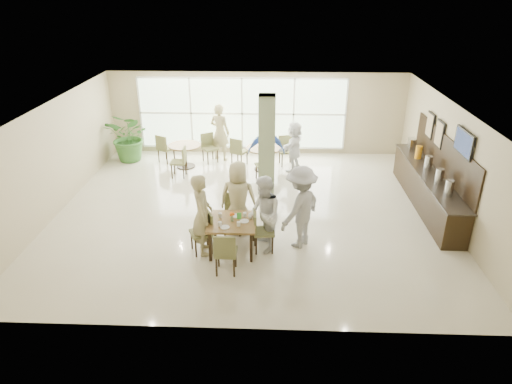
{
  "coord_description": "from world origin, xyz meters",
  "views": [
    {
      "loc": [
        0.58,
        -10.69,
        5.51
      ],
      "look_at": [
        0.2,
        -1.2,
        1.1
      ],
      "focal_mm": 32.0,
      "sensor_mm": 36.0,
      "label": 1
    }
  ],
  "objects_px": {
    "teen_left": "(202,214)",
    "teen_right": "(264,215)",
    "buffet_counter": "(428,186)",
    "adult_a": "(266,152)",
    "round_table_left": "(185,150)",
    "potted_plant": "(130,137)",
    "round_table_right": "(264,152)",
    "adult_standing": "(220,132)",
    "teen_far": "(238,198)",
    "teen_standing": "(301,207)",
    "adult_b": "(294,146)",
    "main_table": "(232,224)"
  },
  "relations": [
    {
      "from": "teen_left",
      "to": "adult_a",
      "type": "bearing_deg",
      "value": -32.0
    },
    {
      "from": "round_table_left",
      "to": "teen_left",
      "type": "relative_size",
      "value": 0.57
    },
    {
      "from": "round_table_right",
      "to": "buffet_counter",
      "type": "distance_m",
      "value": 5.03
    },
    {
      "from": "main_table",
      "to": "teen_standing",
      "type": "relative_size",
      "value": 0.55
    },
    {
      "from": "round_table_left",
      "to": "buffet_counter",
      "type": "bearing_deg",
      "value": -20.08
    },
    {
      "from": "round_table_right",
      "to": "potted_plant",
      "type": "distance_m",
      "value": 4.49
    },
    {
      "from": "main_table",
      "to": "teen_left",
      "type": "bearing_deg",
      "value": -174.25
    },
    {
      "from": "teen_right",
      "to": "round_table_right",
      "type": "bearing_deg",
      "value": 165.56
    },
    {
      "from": "teen_far",
      "to": "adult_standing",
      "type": "bearing_deg",
      "value": -73.49
    },
    {
      "from": "buffet_counter",
      "to": "teen_far",
      "type": "xyz_separation_m",
      "value": [
        -4.92,
        -1.6,
        0.34
      ]
    },
    {
      "from": "round_table_left",
      "to": "adult_standing",
      "type": "height_order",
      "value": "adult_standing"
    },
    {
      "from": "teen_far",
      "to": "teen_right",
      "type": "height_order",
      "value": "teen_far"
    },
    {
      "from": "round_table_right",
      "to": "potted_plant",
      "type": "height_order",
      "value": "potted_plant"
    },
    {
      "from": "teen_far",
      "to": "adult_b",
      "type": "distance_m",
      "value": 4.27
    },
    {
      "from": "potted_plant",
      "to": "teen_standing",
      "type": "relative_size",
      "value": 0.87
    },
    {
      "from": "teen_far",
      "to": "adult_b",
      "type": "height_order",
      "value": "teen_far"
    },
    {
      "from": "main_table",
      "to": "buffet_counter",
      "type": "relative_size",
      "value": 0.22
    },
    {
      "from": "round_table_right",
      "to": "buffet_counter",
      "type": "relative_size",
      "value": 0.24
    },
    {
      "from": "teen_left",
      "to": "adult_b",
      "type": "relative_size",
      "value": 1.17
    },
    {
      "from": "teen_right",
      "to": "teen_standing",
      "type": "xyz_separation_m",
      "value": [
        0.81,
        0.23,
        0.08
      ]
    },
    {
      "from": "teen_far",
      "to": "adult_standing",
      "type": "distance_m",
      "value": 4.96
    },
    {
      "from": "main_table",
      "to": "round_table_left",
      "type": "xyz_separation_m",
      "value": [
        -1.97,
        5.02,
        -0.1
      ]
    },
    {
      "from": "adult_b",
      "to": "round_table_right",
      "type": "bearing_deg",
      "value": -65.93
    },
    {
      "from": "buffet_counter",
      "to": "teen_left",
      "type": "bearing_deg",
      "value": -155.74
    },
    {
      "from": "teen_standing",
      "to": "adult_b",
      "type": "height_order",
      "value": "teen_standing"
    },
    {
      "from": "buffet_counter",
      "to": "adult_standing",
      "type": "height_order",
      "value": "buffet_counter"
    },
    {
      "from": "adult_a",
      "to": "adult_b",
      "type": "bearing_deg",
      "value": 42.24
    },
    {
      "from": "potted_plant",
      "to": "adult_b",
      "type": "bearing_deg",
      "value": -6.77
    },
    {
      "from": "teen_left",
      "to": "teen_far",
      "type": "relative_size",
      "value": 1.04
    },
    {
      "from": "teen_left",
      "to": "teen_right",
      "type": "relative_size",
      "value": 1.06
    },
    {
      "from": "potted_plant",
      "to": "adult_b",
      "type": "distance_m",
      "value": 5.42
    },
    {
      "from": "main_table",
      "to": "adult_standing",
      "type": "height_order",
      "value": "adult_standing"
    },
    {
      "from": "potted_plant",
      "to": "teen_standing",
      "type": "bearing_deg",
      "value": -44.11
    },
    {
      "from": "teen_right",
      "to": "adult_b",
      "type": "relative_size",
      "value": 1.1
    },
    {
      "from": "potted_plant",
      "to": "round_table_left",
      "type": "bearing_deg",
      "value": -14.79
    },
    {
      "from": "round_table_right",
      "to": "adult_a",
      "type": "xyz_separation_m",
      "value": [
        0.1,
        -0.94,
        0.35
      ]
    },
    {
      "from": "round_table_right",
      "to": "teen_left",
      "type": "distance_m",
      "value": 5.1
    },
    {
      "from": "teen_standing",
      "to": "teen_left",
      "type": "bearing_deg",
      "value": -42.41
    },
    {
      "from": "round_table_right",
      "to": "teen_far",
      "type": "xyz_separation_m",
      "value": [
        -0.5,
        -4.01,
        0.31
      ]
    },
    {
      "from": "main_table",
      "to": "adult_standing",
      "type": "distance_m",
      "value": 5.81
    },
    {
      "from": "buffet_counter",
      "to": "adult_a",
      "type": "bearing_deg",
      "value": 161.26
    },
    {
      "from": "potted_plant",
      "to": "adult_standing",
      "type": "xyz_separation_m",
      "value": [
        2.96,
        0.22,
        0.13
      ]
    },
    {
      "from": "round_table_left",
      "to": "adult_standing",
      "type": "bearing_deg",
      "value": 33.95
    },
    {
      "from": "round_table_left",
      "to": "potted_plant",
      "type": "height_order",
      "value": "potted_plant"
    },
    {
      "from": "potted_plant",
      "to": "teen_left",
      "type": "xyz_separation_m",
      "value": [
        3.22,
        -5.58,
        0.1
      ]
    },
    {
      "from": "teen_far",
      "to": "adult_b",
      "type": "relative_size",
      "value": 1.13
    },
    {
      "from": "round_table_right",
      "to": "teen_far",
      "type": "relative_size",
      "value": 0.64
    },
    {
      "from": "teen_far",
      "to": "teen_right",
      "type": "distance_m",
      "value": 1.0
    },
    {
      "from": "teen_left",
      "to": "round_table_left",
      "type": "bearing_deg",
      "value": 0.76
    },
    {
      "from": "teen_left",
      "to": "adult_a",
      "type": "xyz_separation_m",
      "value": [
        1.31,
        4.0,
        0.01
      ]
    }
  ]
}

